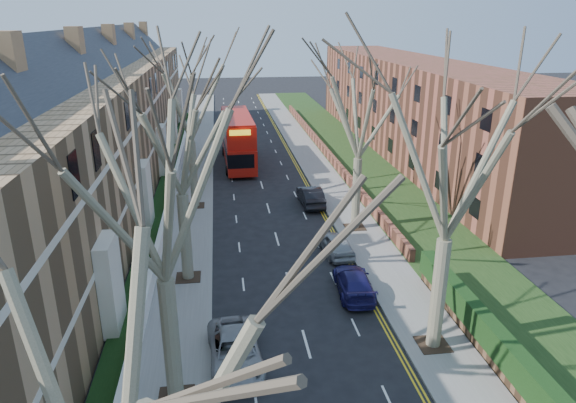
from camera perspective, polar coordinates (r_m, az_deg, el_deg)
name	(u,v)px	position (r m, az deg, el deg)	size (l,w,h in m)	color
pavement_left	(196,168)	(51.82, -10.15, 3.64)	(3.00, 102.00, 0.12)	slate
pavement_right	(315,164)	(52.63, 3.04, 4.18)	(3.00, 102.00, 0.12)	slate
terrace_left	(91,133)	(43.86, -21.02, 7.07)	(9.70, 78.00, 13.60)	#926F4A
flats_right	(413,107)	(58.47, 13.67, 10.18)	(13.97, 54.00, 10.00)	brown
front_wall_left	(173,189)	(44.14, -12.67, 1.37)	(0.30, 78.00, 1.00)	white
grass_verge_right	(358,162)	(53.61, 7.78, 4.42)	(6.00, 102.00, 0.06)	#1A3312
tree_left_near	(89,386)	(8.89, -21.28, -18.56)	(9.80, 9.80, 13.73)	#6C654D
tree_left_mid	(155,167)	(17.56, -14.54, 3.69)	(10.50, 10.50, 14.71)	#6C654D
tree_left_far	(177,120)	(27.33, -12.26, 8.84)	(10.15, 10.15, 14.22)	#6C654D
tree_left_dist	(188,85)	(39.12, -11.09, 12.60)	(10.50, 10.50, 14.71)	#6C654D
tree_right_mid	(456,143)	(21.45, 18.12, 6.21)	(10.50, 10.50, 14.71)	#6C654D
tree_right_far	(361,98)	(34.42, 8.10, 11.29)	(10.15, 10.15, 14.22)	#6C654D
double_decker_bus	(238,141)	(52.46, -5.59, 6.76)	(3.27, 12.01, 4.96)	#A6140B
car_left_far	(235,350)	(23.22, -5.90, -16.09)	(2.21, 4.80, 1.33)	gray
car_right_near	(354,282)	(28.43, 7.34, -8.90)	(1.84, 4.54, 1.32)	navy
car_right_mid	(336,244)	(32.75, 5.34, -4.73)	(1.60, 3.99, 1.36)	#92969A
car_right_far	(311,196)	(41.01, 2.53, 0.61)	(1.59, 4.56, 1.50)	black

